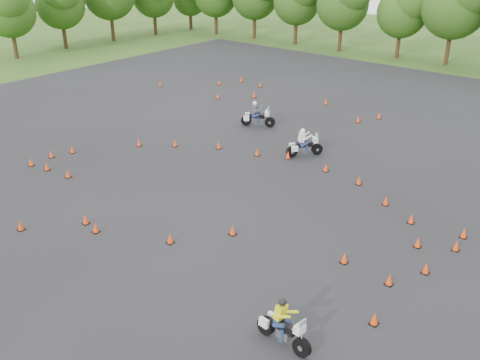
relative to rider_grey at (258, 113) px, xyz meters
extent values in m
plane|color=#2D5119|center=(6.41, -13.64, -0.93)|extent=(140.00, 140.00, 0.00)
plane|color=black|center=(6.41, -7.64, -0.92)|extent=(62.00, 62.00, 0.00)
cone|color=#EB3D09|center=(7.71, -3.68, -0.70)|extent=(0.26, 0.26, 0.45)
cone|color=#EB3D09|center=(0.76, -4.94, -0.70)|extent=(0.26, 0.26, 0.45)
cone|color=#EB3D09|center=(-2.71, -13.46, -0.70)|extent=(0.26, 0.26, 0.45)
cone|color=#EB3D09|center=(13.15, -11.10, -0.70)|extent=(0.26, 0.26, 0.45)
cone|color=#EB3D09|center=(5.71, 6.88, -0.70)|extent=(0.26, 0.26, 0.45)
cone|color=#EB3D09|center=(14.95, -8.03, -0.70)|extent=(0.26, 0.26, 0.45)
cone|color=#EB3D09|center=(-5.75, -13.89, -0.70)|extent=(0.26, 0.26, 0.45)
cone|color=#EB3D09|center=(3.36, -16.09, -0.70)|extent=(0.26, 0.26, 0.45)
cone|color=#EB3D09|center=(15.99, -9.68, -0.70)|extent=(0.26, 0.26, 0.45)
cone|color=#EB3D09|center=(-5.96, -12.43, -0.70)|extent=(0.26, 0.26, 0.45)
cone|color=#EB3D09|center=(-1.61, -6.42, -0.70)|extent=(0.26, 0.26, 0.45)
cone|color=#EB3D09|center=(2.36, -15.92, -0.70)|extent=(0.26, 0.26, 0.45)
cone|color=#EB3D09|center=(-13.06, 2.79, -0.70)|extent=(0.26, 0.26, 0.45)
cone|color=#EB3D09|center=(8.22, -12.32, -0.70)|extent=(0.26, 0.26, 0.45)
cone|color=#EB3D09|center=(-4.48, -13.65, -0.70)|extent=(0.26, 0.26, 0.45)
cone|color=#EB3D09|center=(-6.25, 8.24, -0.70)|extent=(0.26, 0.26, 0.45)
cone|color=#EB3D09|center=(3.31, -4.32, -0.70)|extent=(0.26, 0.26, 0.45)
cone|color=#EB3D09|center=(16.19, -5.98, -0.70)|extent=(0.26, 0.26, 0.45)
cone|color=#EB3D09|center=(-8.69, 8.59, -0.70)|extent=(0.26, 0.26, 0.45)
cone|color=#EB3D09|center=(16.31, -7.25, -0.70)|extent=(0.26, 0.26, 0.45)
cone|color=#EB3D09|center=(0.93, 7.40, -0.70)|extent=(0.26, 0.26, 0.45)
cone|color=#EB3D09|center=(4.94, 5.17, -0.70)|extent=(0.26, 0.26, 0.45)
cone|color=#EB3D09|center=(15.22, -11.31, -0.70)|extent=(0.26, 0.26, 0.45)
cone|color=#EB3D09|center=(-4.66, 5.41, -0.70)|extent=(0.26, 0.26, 0.45)
cone|color=#EB3D09|center=(-6.68, 3.24, -0.70)|extent=(0.26, 0.26, 0.45)
cone|color=#EB3D09|center=(4.99, -3.48, -0.70)|extent=(0.26, 0.26, 0.45)
cone|color=#EB3D09|center=(9.99, -4.03, -0.70)|extent=(0.26, 0.26, 0.45)
cone|color=#EB3D09|center=(12.15, -5.30, -0.70)|extent=(0.26, 0.26, 0.45)
cone|color=#EB3D09|center=(13.87, -6.22, -0.70)|extent=(0.26, 0.26, 0.45)
cone|color=#EB3D09|center=(0.59, -18.14, -0.70)|extent=(0.26, 0.26, 0.45)
cone|color=#EB3D09|center=(-3.38, -7.85, -0.70)|extent=(0.26, 0.26, 0.45)
cone|color=#EB3D09|center=(15.84, -13.76, -0.70)|extent=(0.26, 0.26, 0.45)
cone|color=#EB3D09|center=(-9.46, 6.48, -0.70)|extent=(0.26, 0.26, 0.45)
cone|color=#EB3D09|center=(6.60, -14.59, -0.70)|extent=(0.26, 0.26, 0.45)
cone|color=#EB3D09|center=(-5.64, -11.18, -0.70)|extent=(0.26, 0.26, 0.45)
camera|label=1|loc=(21.64, -27.89, 11.30)|focal=40.00mm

